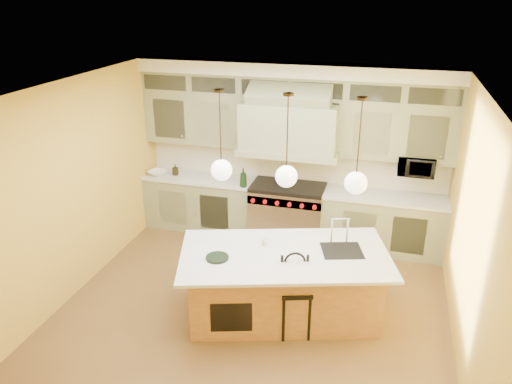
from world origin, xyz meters
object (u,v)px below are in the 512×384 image
(kitchen_island, at_px, (284,282))
(microwave, at_px, (416,165))
(range, at_px, (288,212))
(counter_stool, at_px, (295,291))

(kitchen_island, distance_m, microwave, 2.86)
(kitchen_island, bearing_deg, microwave, 37.89)
(range, bearing_deg, kitchen_island, -79.05)
(counter_stool, height_order, microwave, microwave)
(kitchen_island, bearing_deg, counter_stool, -74.31)
(range, distance_m, kitchen_island, 2.14)
(kitchen_island, xyz_separation_m, counter_stool, (0.21, -0.32, 0.12))
(range, height_order, kitchen_island, kitchen_island)
(counter_stool, bearing_deg, microwave, 43.77)
(kitchen_island, bearing_deg, range, 83.86)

